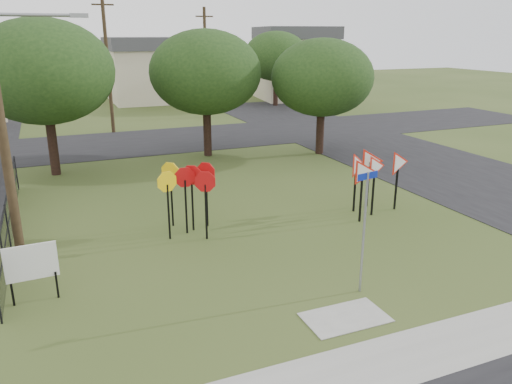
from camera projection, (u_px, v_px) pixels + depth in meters
ground at (299, 275)px, 14.08m from camera, size 140.00×140.00×0.00m
sidewalk at (392, 361)px, 10.38m from camera, size 30.00×1.60×0.02m
street_right at (410, 158)px, 27.27m from camera, size 8.00×50.00×0.02m
street_far at (154, 141)px, 31.67m from camera, size 60.00×8.00×0.02m
curb_pad at (345, 318)px, 11.96m from camera, size 2.00×1.20×0.02m
street_name_sign at (364, 226)px, 12.65m from camera, size 0.66×0.15×3.26m
stop_sign_cluster at (188, 183)px, 16.64m from camera, size 2.13×2.04×2.34m
yield_sign_cluster at (372, 168)px, 18.50m from camera, size 3.03×1.71×2.38m
info_board at (31, 264)px, 12.39m from camera, size 1.25×0.10×1.56m
far_pole_a at (108, 64)px, 33.07m from camera, size 1.40×0.24×9.00m
far_pole_b at (206, 62)px, 39.59m from camera, size 1.40×0.24×8.50m
fence_run at (10, 214)px, 16.55m from camera, size 0.05×11.55×1.50m
house_mid at (151, 69)px, 49.78m from camera, size 8.40×8.40×6.20m
house_right at (295, 63)px, 51.24m from camera, size 8.30×8.30×7.20m
tree_near_left at (44, 72)px, 22.72m from camera, size 6.40×6.40×7.27m
tree_near_mid at (206, 72)px, 26.63m from camera, size 6.00×6.00×6.80m
tree_near_right at (322, 78)px, 27.17m from camera, size 5.60×5.60×6.33m
tree_far_right at (276, 56)px, 45.99m from camera, size 6.00×6.00×6.80m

